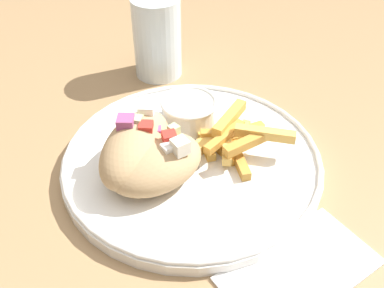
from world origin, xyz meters
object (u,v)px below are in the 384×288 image
Objects in this scene: pita_sandwich_near at (156,163)px; pita_sandwich_far at (136,149)px; sauce_ramekin at (189,111)px; water_glass at (157,41)px; plate at (192,160)px; fries_pile at (230,138)px.

pita_sandwich_near is 0.03m from pita_sandwich_far.
sauce_ramekin is 0.15m from water_glass.
water_glass reaches higher than sauce_ramekin.
pita_sandwich_far is 0.10m from sauce_ramekin.
water_glass is (0.04, 0.21, 0.04)m from plate.
sauce_ramekin is 0.60× the size of water_glass.
plate is at bearing -111.57° from sauce_ramekin.
pita_sandwich_far is 0.22m from water_glass.
water_glass is at bearing 78.79° from plate.
pita_sandwich_far reaches higher than pita_sandwich_near.
pita_sandwich_near reaches higher than plate.
plate is 2.18× the size of pita_sandwich_far.
water_glass reaches higher than plate.
water_glass is at bearing 83.27° from sauce_ramekin.
water_glass is (0.10, 0.20, 0.01)m from pita_sandwich_far.
fries_pile is 1.00× the size of water_glass.
fries_pile is 0.07m from sauce_ramekin.
plate is 4.23× the size of sauce_ramekin.
plate is at bearing 178.23° from fries_pile.
pita_sandwich_near is 0.24m from water_glass.
fries_pile is at bearing -55.16° from pita_sandwich_far.
sauce_ramekin is (0.07, 0.08, -0.00)m from pita_sandwich_near.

